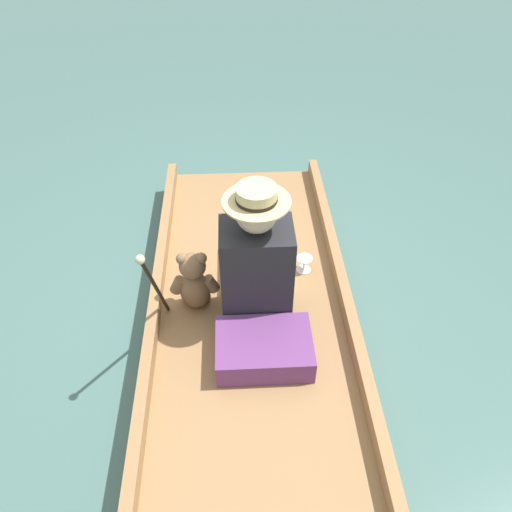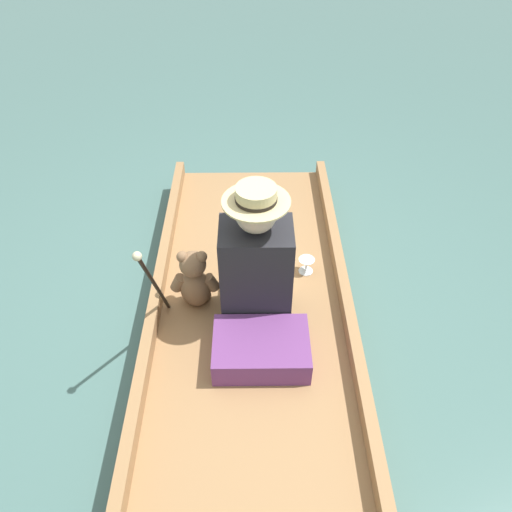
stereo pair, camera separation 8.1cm
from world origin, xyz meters
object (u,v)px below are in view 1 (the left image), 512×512
(teddy_bear, at_px, (194,282))
(wine_glass, at_px, (304,262))
(walking_cane, at_px, (154,283))
(seated_person, at_px, (256,264))

(teddy_bear, xyz_separation_m, wine_glass, (0.67, 0.27, -0.12))
(wine_glass, xyz_separation_m, walking_cane, (-0.84, -0.53, 0.39))
(walking_cane, bearing_deg, teddy_bear, 57.36)
(wine_glass, relative_size, walking_cane, 0.13)
(seated_person, relative_size, wine_glass, 8.57)
(seated_person, xyz_separation_m, walking_cane, (-0.52, -0.25, 0.12))
(walking_cane, bearing_deg, seated_person, 25.31)
(seated_person, xyz_separation_m, wine_glass, (0.32, 0.28, -0.27))
(teddy_bear, relative_size, walking_cane, 0.52)
(seated_person, xyz_separation_m, teddy_bear, (-0.35, 0.02, -0.14))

